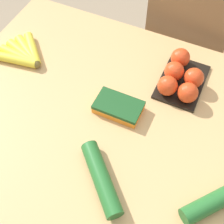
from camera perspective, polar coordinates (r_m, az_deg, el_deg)
The scene contains 8 objects.
ground_plane at distance 1.79m, azimuth -0.00°, elevation -13.75°, with size 12.00×12.00×0.00m, color gray.
dining_table at distance 1.21m, azimuth -0.00°, elevation -3.24°, with size 1.28×0.97×0.73m.
chair at distance 1.74m, azimuth 13.39°, elevation 11.31°, with size 0.46×0.44×0.96m.
banana_bunch at distance 1.35m, azimuth -15.80°, elevation 10.17°, with size 0.20×0.19×0.04m.
tomato_pack at distance 1.22m, azimuth 12.48°, elevation 6.17°, with size 0.17×0.24×0.09m.
carrot_bag at distance 1.13m, azimuth 1.20°, elevation 1.00°, with size 0.17×0.10×0.04m.
cucumber_near at distance 1.02m, azimuth 18.90°, elevation -14.89°, with size 0.20×0.23×0.06m.
cucumber_far at distance 0.99m, azimuth -1.95°, elevation -12.03°, with size 0.22×0.21×0.06m.
Camera 1 is at (0.26, -0.56, 1.67)m, focal length 50.00 mm.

